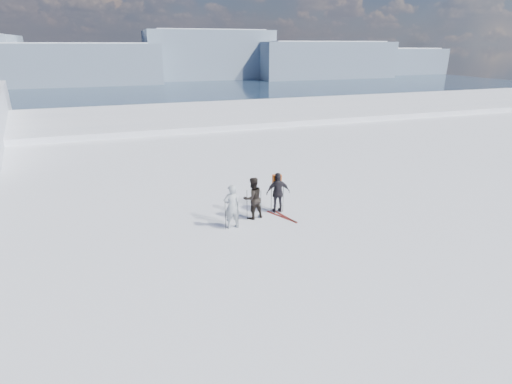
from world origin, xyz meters
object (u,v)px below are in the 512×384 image
at_px(skier_dark, 253,198).
at_px(skis_loose, 283,216).
at_px(skier_grey, 232,207).
at_px(skier_pack, 278,193).

bearing_deg(skier_dark, skis_loose, 153.69).
bearing_deg(skier_dark, skier_grey, 17.25).
bearing_deg(skis_loose, skier_dark, 166.35).
height_order(skier_dark, skier_pack, skier_dark).
relative_size(skier_grey, skis_loose, 1.12).
bearing_deg(skier_pack, skier_dark, 19.83).
xyz_separation_m(skier_dark, skier_pack, (1.28, 0.29, -0.01)).
xyz_separation_m(skier_grey, skier_pack, (2.39, 0.93, -0.02)).
xyz_separation_m(skier_dark, skis_loose, (1.28, -0.31, -0.91)).
relative_size(skier_dark, skis_loose, 1.11).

